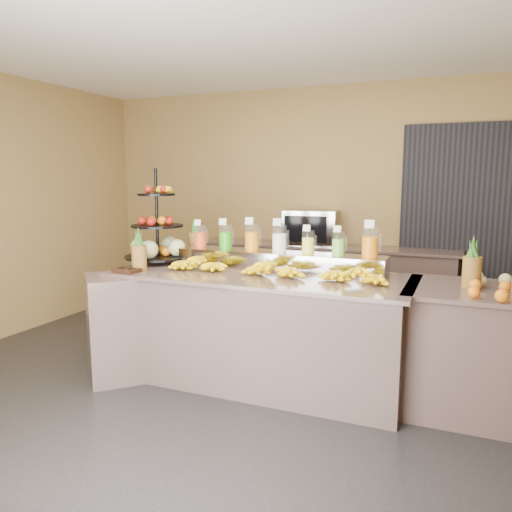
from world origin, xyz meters
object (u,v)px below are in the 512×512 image
Objects in this scene: banana_heap at (274,267)px; oven_warmer at (311,227)px; condiment_caddy at (127,270)px; right_fruit_pile at (493,283)px; pitcher_tray at (279,260)px; fruit_stand at (161,238)px.

oven_warmer reaches higher than banana_heap.
condiment_caddy is 2.83m from right_fruit_pile.
pitcher_tray is at bearing -90.33° from oven_warmer.
banana_heap is 1.61m from right_fruit_pile.
right_fruit_pile is at bearing -10.19° from pitcher_tray.
pitcher_tray is 0.94× the size of banana_heap.
right_fruit_pile is at bearing -20.73° from fruit_stand.
pitcher_tray is 0.31m from banana_heap.
fruit_stand is 0.60m from condiment_caddy.
oven_warmer is (-0.22, 1.67, 0.13)m from pitcher_tray.
oven_warmer reaches higher than right_fruit_pile.
banana_heap is 9.56× the size of condiment_caddy.
right_fruit_pile reaches higher than banana_heap.
pitcher_tray is 1.16m from fruit_stand.
pitcher_tray is 8.95× the size of condiment_caddy.
oven_warmer is at bearing 68.55° from condiment_caddy.
fruit_stand is (-1.15, -0.09, 0.15)m from pitcher_tray.
oven_warmer is (0.91, 2.32, 0.19)m from condiment_caddy.
right_fruit_pile is at bearing -53.90° from oven_warmer.
fruit_stand is at bearing 175.71° from right_fruit_pile.
fruit_stand is 2.05× the size of right_fruit_pile.
pitcher_tray is 3.02× the size of oven_warmer.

